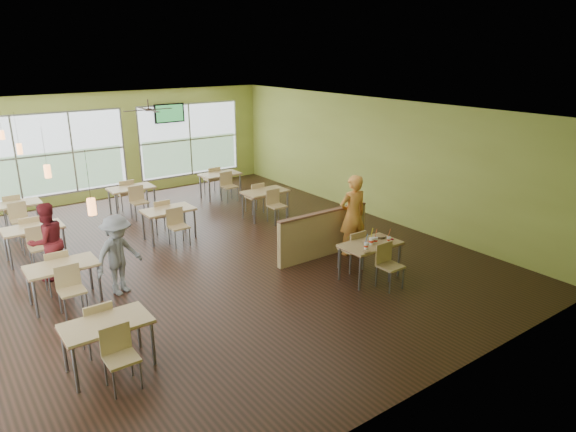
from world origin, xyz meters
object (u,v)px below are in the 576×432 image
object	(u,v)px
main_table	(370,249)
half_wall_divider	(323,234)
man_plaid	(353,215)
food_basket	(381,236)

from	to	relation	value
main_table	half_wall_divider	distance (m)	1.45
main_table	man_plaid	distance (m)	1.32
man_plaid	food_basket	world-z (taller)	man_plaid
half_wall_divider	food_basket	world-z (taller)	half_wall_divider
main_table	food_basket	distance (m)	0.42
main_table	man_plaid	bearing A→B (deg)	63.18
half_wall_divider	man_plaid	distance (m)	0.76
man_plaid	food_basket	size ratio (longest dim) A/B	8.15
half_wall_divider	food_basket	bearing A→B (deg)	-74.23
man_plaid	food_basket	xyz separation A→B (m)	(-0.20, -1.05, -0.14)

